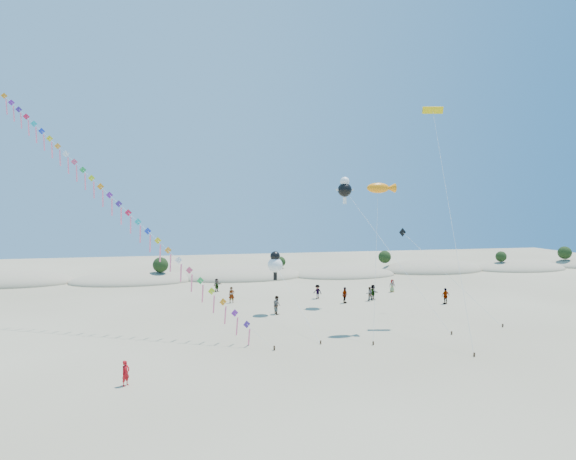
{
  "coord_description": "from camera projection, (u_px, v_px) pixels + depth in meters",
  "views": [
    {
      "loc": [
        -8.65,
        -27.63,
        11.18
      ],
      "look_at": [
        0.39,
        14.0,
        8.9
      ],
      "focal_mm": 30.0,
      "sensor_mm": 36.0,
      "label": 1
    }
  ],
  "objects": [
    {
      "name": "ground",
      "position": [
        330.0,
        387.0,
        29.4
      ],
      "size": [
        160.0,
        160.0,
        0.0
      ],
      "primitive_type": "plane",
      "color": "#84795B",
      "rests_on": "ground"
    },
    {
      "name": "dune_ridge",
      "position": [
        249.0,
        277.0,
        73.66
      ],
      "size": [
        145.3,
        11.49,
        5.57
      ],
      "color": "gray",
      "rests_on": "ground"
    },
    {
      "name": "kite_train",
      "position": [
        111.0,
        197.0,
        43.48
      ],
      "size": [
        25.19,
        19.58,
        23.06
      ],
      "color": "#3F2D1E",
      "rests_on": "ground"
    },
    {
      "name": "fish_kite",
      "position": [
        381.0,
        188.0,
        42.9
      ],
      "size": [
        4.01,
        5.46,
        13.11
      ],
      "color": "#3F2D1E",
      "rests_on": "ground"
    },
    {
      "name": "cartoon_kite_low",
      "position": [
        275.0,
        263.0,
        49.04
      ],
      "size": [
        2.33,
        12.3,
        6.41
      ],
      "color": "#3F2D1E",
      "rests_on": "ground"
    },
    {
      "name": "cartoon_kite_high",
      "position": [
        345.0,
        188.0,
        53.53
      ],
      "size": [
        5.83,
        15.19,
        14.25
      ],
      "color": "#3F2D1E",
      "rests_on": "ground"
    },
    {
      "name": "parafoil_kite",
      "position": [
        434.0,
        116.0,
        45.95
      ],
      "size": [
        3.88,
        12.22,
        20.61
      ],
      "color": "#3F2D1E",
      "rests_on": "ground"
    },
    {
      "name": "dark_kite",
      "position": [
        429.0,
        257.0,
        48.69
      ],
      "size": [
        6.24,
        8.97,
        8.71
      ],
      "color": "#3F2D1E",
      "rests_on": "ground"
    },
    {
      "name": "flyer_foreground",
      "position": [
        126.0,
        373.0,
        29.61
      ],
      "size": [
        0.65,
        0.68,
        1.57
      ],
      "primitive_type": "imported",
      "rotation": [
        0.0,
        0.0,
        0.88
      ],
      "color": "#AF0E15",
      "rests_on": "ground"
    },
    {
      "name": "beachgoers",
      "position": [
        325.0,
        293.0,
        56.0
      ],
      "size": [
        25.85,
        15.19,
        1.87
      ],
      "color": "slate",
      "rests_on": "ground"
    }
  ]
}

